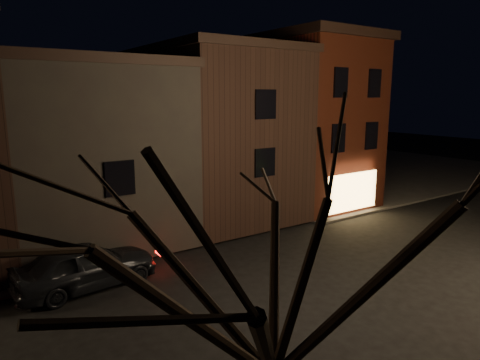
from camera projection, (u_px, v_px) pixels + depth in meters
name	position (u px, v px, depth m)	size (l,w,h in m)	color
ground	(320.00, 279.00, 16.39)	(120.00, 120.00, 0.00)	black
sidewalk_far_right	(321.00, 164.00, 43.66)	(30.00, 30.00, 0.12)	#2D2B28
corner_building	(307.00, 120.00, 27.45)	(6.50, 8.50, 10.50)	#3E150B
row_building_a	(212.00, 132.00, 24.78)	(7.30, 10.30, 9.40)	black
row_building_b	(84.00, 150.00, 20.85)	(7.80, 10.30, 8.40)	black
bare_tree_left	(276.00, 220.00, 5.23)	(5.60, 5.60, 7.50)	black
parked_car_a	(86.00, 265.00, 15.54)	(2.03, 5.05, 1.72)	black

